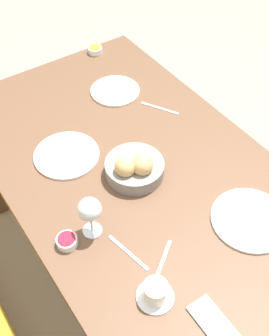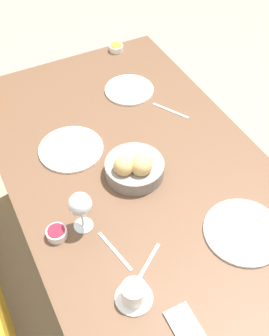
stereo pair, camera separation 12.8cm
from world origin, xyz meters
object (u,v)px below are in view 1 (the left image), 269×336
wine_glass (90,210)px  jam_bowl_berry (67,241)px  plate_far_center (67,155)px  jam_bowl_honey (95,50)px  fork_silver (160,108)px  cell_phone (213,323)px  knife_silver (128,252)px  spoon_coffee (164,257)px  bread_basket (135,167)px  plate_near_left (250,220)px  coffee_cup (155,292)px  plate_near_right (115,91)px

wine_glass → jam_bowl_berry: bearing=88.0°
plate_far_center → jam_bowl_honey: (0.53, -0.45, 0.01)m
fork_silver → cell_phone: size_ratio=1.01×
knife_silver → wine_glass: bearing=21.1°
jam_bowl_honey → spoon_coffee: bearing=159.6°
jam_bowl_berry → fork_silver: size_ratio=0.44×
bread_basket → jam_bowl_honey: bread_basket is taller
jam_bowl_berry → knife_silver: jam_bowl_berry is taller
plate_near_left → wine_glass: 0.53m
knife_silver → spoon_coffee: same height
plate_near_left → jam_bowl_honey: bearing=-4.3°
plate_near_left → coffee_cup: (-0.04, 0.42, 0.03)m
plate_near_right → fork_silver: (-0.20, -0.09, -0.00)m
jam_bowl_honey → fork_silver: jam_bowl_honey is taller
plate_near_left → plate_near_right: same height
wine_glass → cell_phone: size_ratio=1.03×
plate_far_center → jam_bowl_berry: (-0.34, 0.18, 0.01)m
plate_near_right → cell_phone: bearing=162.0°
wine_glass → jam_bowl_honey: 1.03m
bread_basket → wine_glass: 0.28m
plate_near_left → plate_far_center: 0.70m
plate_far_center → jam_bowl_honey: size_ratio=3.65×
plate_near_left → spoon_coffee: 0.32m
wine_glass → plate_far_center: bearing=-14.8°
plate_near_right → plate_near_left: bearing=179.9°
cell_phone → fork_silver: bearing=-27.4°
bread_basket → jam_bowl_berry: bread_basket is taller
jam_bowl_honey → fork_silver: 0.51m
coffee_cup → cell_phone: bearing=-150.1°
plate_near_right → jam_bowl_berry: (-0.56, 0.54, 0.01)m
jam_bowl_berry → fork_silver: 0.73m
plate_near_right → jam_bowl_honey: (0.31, -0.09, 0.01)m
plate_near_right → wine_glass: bearing=141.5°
fork_silver → plate_near_left: bearing=171.4°
plate_far_center → spoon_coffee: (-0.55, -0.04, -0.00)m
plate_near_left → bread_basket: bearing=28.1°
coffee_cup → knife_silver: coffee_cup is taller
bread_basket → knife_silver: bread_basket is taller
plate_near_left → fork_silver: size_ratio=1.70×
plate_near_left → spoon_coffee: bearing=81.0°
bread_basket → coffee_cup: (-0.41, 0.22, -0.01)m
jam_bowl_honey → bread_basket: bearing=159.3°
wine_glass → cell_phone: 0.48m
plate_far_center → cell_phone: 0.79m
bread_basket → coffee_cup: size_ratio=1.92×
plate_near_left → cell_phone: size_ratio=1.72×
fork_silver → spoon_coffee: 0.71m
plate_far_center → knife_silver: bearing=175.2°
wine_glass → jam_bowl_honey: wine_glass is taller
coffee_cup → jam_bowl_berry: 0.32m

